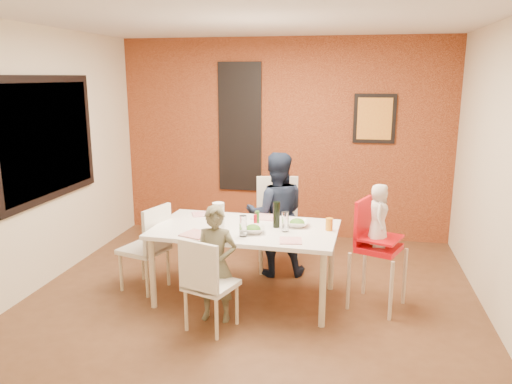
% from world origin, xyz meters
% --- Properties ---
extents(ground, '(4.50, 4.50, 0.00)m').
position_xyz_m(ground, '(0.00, 0.00, 0.00)').
color(ground, brown).
rests_on(ground, ground).
extents(ceiling, '(4.50, 4.50, 0.02)m').
position_xyz_m(ceiling, '(0.00, 0.00, 2.70)').
color(ceiling, silver).
rests_on(ceiling, wall_back).
extents(wall_back, '(4.50, 0.02, 2.70)m').
position_xyz_m(wall_back, '(0.00, 2.25, 1.35)').
color(wall_back, beige).
rests_on(wall_back, ground).
extents(wall_front, '(4.50, 0.02, 2.70)m').
position_xyz_m(wall_front, '(0.00, -2.25, 1.35)').
color(wall_front, beige).
rests_on(wall_front, ground).
extents(wall_left, '(0.02, 4.50, 2.70)m').
position_xyz_m(wall_left, '(-2.25, 0.00, 1.35)').
color(wall_left, beige).
rests_on(wall_left, ground).
extents(wall_right, '(0.02, 4.50, 2.70)m').
position_xyz_m(wall_right, '(2.25, 0.00, 1.35)').
color(wall_right, beige).
rests_on(wall_right, ground).
extents(brick_accent_wall, '(4.50, 0.02, 2.70)m').
position_xyz_m(brick_accent_wall, '(0.00, 2.23, 1.35)').
color(brick_accent_wall, maroon).
rests_on(brick_accent_wall, ground).
extents(picture_window_frame, '(0.05, 1.70, 1.30)m').
position_xyz_m(picture_window_frame, '(-2.22, 0.20, 1.55)').
color(picture_window_frame, black).
rests_on(picture_window_frame, wall_left).
extents(picture_window_pane, '(0.02, 1.55, 1.15)m').
position_xyz_m(picture_window_pane, '(-2.21, 0.20, 1.55)').
color(picture_window_pane, black).
rests_on(picture_window_pane, wall_left).
extents(glassblock_strip, '(0.55, 0.03, 1.70)m').
position_xyz_m(glassblock_strip, '(-0.60, 2.21, 1.50)').
color(glassblock_strip, silver).
rests_on(glassblock_strip, wall_back).
extents(glassblock_surround, '(0.60, 0.03, 1.76)m').
position_xyz_m(glassblock_surround, '(-0.60, 2.21, 1.50)').
color(glassblock_surround, black).
rests_on(glassblock_surround, wall_back).
extents(art_print_frame, '(0.54, 0.03, 0.64)m').
position_xyz_m(art_print_frame, '(1.20, 2.21, 1.65)').
color(art_print_frame, black).
rests_on(art_print_frame, wall_back).
extents(art_print_canvas, '(0.44, 0.01, 0.54)m').
position_xyz_m(art_print_canvas, '(1.20, 2.19, 1.65)').
color(art_print_canvas, gold).
rests_on(art_print_canvas, wall_back).
extents(dining_table, '(1.83, 1.07, 0.74)m').
position_xyz_m(dining_table, '(-0.06, 0.07, 0.68)').
color(dining_table, white).
rests_on(dining_table, ground).
extents(chair_near, '(0.50, 0.50, 0.85)m').
position_xyz_m(chair_near, '(-0.25, -0.66, 0.47)').
color(chair_near, white).
rests_on(chair_near, ground).
extents(chair_far, '(0.57, 0.57, 1.05)m').
position_xyz_m(chair_far, '(0.11, 1.03, 0.58)').
color(chair_far, silver).
rests_on(chair_far, ground).
extents(chair_left, '(0.52, 0.52, 0.91)m').
position_xyz_m(chair_left, '(-1.08, 0.08, 0.51)').
color(chair_left, silver).
rests_on(chair_left, ground).
extents(high_chair, '(0.57, 0.57, 1.06)m').
position_xyz_m(high_chair, '(1.18, 0.15, 0.64)').
color(high_chair, red).
rests_on(high_chair, ground).
extents(child_near, '(0.40, 0.26, 1.07)m').
position_xyz_m(child_near, '(-0.23, -0.42, 0.54)').
color(child_near, brown).
rests_on(child_near, ground).
extents(child_far, '(0.77, 0.66, 1.39)m').
position_xyz_m(child_far, '(0.13, 0.78, 0.69)').
color(child_far, '#161E31').
rests_on(child_far, ground).
extents(toddler, '(0.20, 0.30, 0.60)m').
position_xyz_m(toddler, '(1.20, 0.13, 0.92)').
color(toddler, white).
rests_on(toddler, high_chair).
extents(plate_near_left, '(0.31, 0.31, 0.01)m').
position_xyz_m(plate_near_left, '(-0.46, -0.25, 0.75)').
color(plate_near_left, white).
rests_on(plate_near_left, dining_table).
extents(plate_far_mid, '(0.26, 0.26, 0.01)m').
position_xyz_m(plate_far_mid, '(0.06, 0.45, 0.75)').
color(plate_far_mid, white).
rests_on(plate_far_mid, dining_table).
extents(plate_near_right, '(0.23, 0.23, 0.01)m').
position_xyz_m(plate_near_right, '(0.43, -0.26, 0.75)').
color(plate_near_right, white).
rests_on(plate_near_right, dining_table).
extents(plate_far_left, '(0.26, 0.26, 0.01)m').
position_xyz_m(plate_far_left, '(-0.62, 0.44, 0.75)').
color(plate_far_left, white).
rests_on(plate_far_left, dining_table).
extents(salad_bowl_a, '(0.28, 0.28, 0.06)m').
position_xyz_m(salad_bowl_a, '(0.04, -0.08, 0.77)').
color(salad_bowl_a, white).
rests_on(salad_bowl_a, dining_table).
extents(salad_bowl_b, '(0.25, 0.25, 0.06)m').
position_xyz_m(salad_bowl_b, '(0.43, 0.21, 0.77)').
color(salad_bowl_b, white).
rests_on(salad_bowl_b, dining_table).
extents(wine_bottle, '(0.07, 0.07, 0.26)m').
position_xyz_m(wine_bottle, '(0.24, 0.14, 0.87)').
color(wine_bottle, black).
rests_on(wine_bottle, dining_table).
extents(wine_glass_a, '(0.07, 0.07, 0.20)m').
position_xyz_m(wine_glass_a, '(-0.02, -0.21, 0.84)').
color(wine_glass_a, white).
rests_on(wine_glass_a, dining_table).
extents(wine_glass_b, '(0.07, 0.07, 0.19)m').
position_xyz_m(wine_glass_b, '(0.34, 0.02, 0.84)').
color(wine_glass_b, white).
rests_on(wine_glass_b, dining_table).
extents(paper_towel_roll, '(0.12, 0.12, 0.26)m').
position_xyz_m(paper_towel_roll, '(-0.31, -0.02, 0.87)').
color(paper_towel_roll, silver).
rests_on(paper_towel_roll, dining_table).
extents(condiment_red, '(0.03, 0.03, 0.13)m').
position_xyz_m(condiment_red, '(0.03, 0.10, 0.81)').
color(condiment_red, red).
rests_on(condiment_red, dining_table).
extents(condiment_green, '(0.04, 0.04, 0.15)m').
position_xyz_m(condiment_green, '(0.05, 0.14, 0.82)').
color(condiment_green, '#307125').
rests_on(condiment_green, dining_table).
extents(condiment_brown, '(0.04, 0.04, 0.14)m').
position_xyz_m(condiment_brown, '(0.04, 0.15, 0.81)').
color(condiment_brown, brown).
rests_on(condiment_brown, dining_table).
extents(sippy_cup, '(0.07, 0.07, 0.12)m').
position_xyz_m(sippy_cup, '(0.75, 0.13, 0.80)').
color(sippy_cup, orange).
rests_on(sippy_cup, dining_table).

